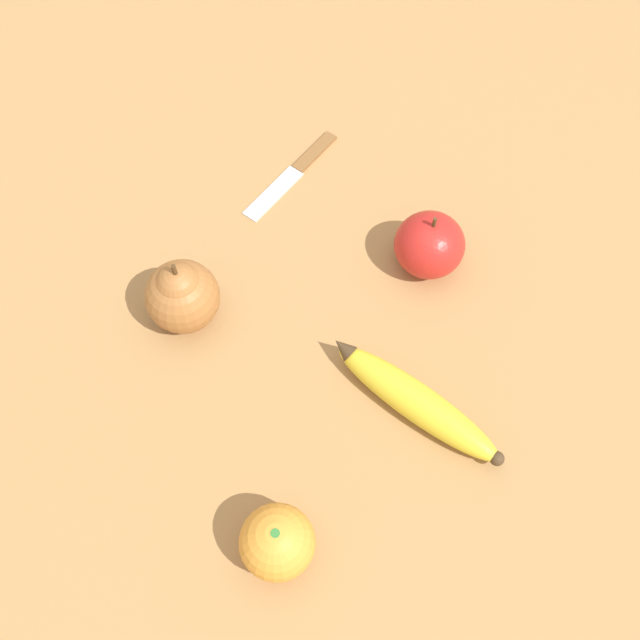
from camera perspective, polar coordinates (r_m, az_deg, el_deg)
name	(u,v)px	position (r m, az deg, el deg)	size (l,w,h in m)	color
ground_plane	(324,299)	(0.86, 0.29, 1.60)	(3.00, 3.00, 0.00)	#A87A47
banana	(415,401)	(0.79, 7.23, -6.11)	(0.12, 0.21, 0.04)	yellow
orange	(277,542)	(0.72, -3.28, -16.55)	(0.07, 0.07, 0.07)	orange
pear	(182,295)	(0.83, -10.47, 1.92)	(0.08, 0.08, 0.10)	#A36633
apple	(429,245)	(0.87, 8.34, 5.68)	(0.08, 0.08, 0.09)	red
paring_knife	(295,171)	(0.97, -1.93, 11.28)	(0.16, 0.09, 0.01)	silver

